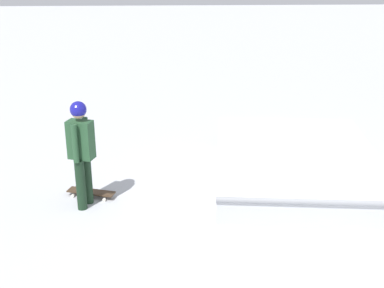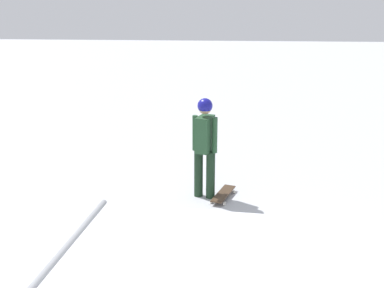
{
  "view_description": "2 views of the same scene",
  "coord_description": "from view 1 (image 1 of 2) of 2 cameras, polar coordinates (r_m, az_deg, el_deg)",
  "views": [
    {
      "loc": [
        7.16,
        -2.07,
        3.88
      ],
      "look_at": [
        -0.64,
        -1.73,
        0.9
      ],
      "focal_mm": 48.72,
      "sensor_mm": 36.0,
      "label": 1
    },
    {
      "loc": [
        -0.69,
        4.85,
        3.48
      ],
      "look_at": [
        -0.12,
        -3.26,
        1.0
      ],
      "focal_mm": 48.71,
      "sensor_mm": 36.0,
      "label": 2
    }
  ],
  "objects": [
    {
      "name": "ground_plane",
      "position": [
        8.4,
        12.18,
        -7.13
      ],
      "size": [
        60.0,
        60.0,
        0.0
      ],
      "primitive_type": "plane",
      "color": "#B7BABF"
    },
    {
      "name": "skate_ramp",
      "position": [
        8.46,
        11.6,
        -4.48
      ],
      "size": [
        5.64,
        3.13,
        0.74
      ],
      "rotation": [
        0.0,
        0.0,
        -0.1
      ],
      "color": "silver",
      "rests_on": "ground"
    },
    {
      "name": "skater",
      "position": [
        8.13,
        -12.04,
        -0.29
      ],
      "size": [
        0.42,
        0.43,
        1.73
      ],
      "rotation": [
        0.0,
        0.0,
        4.38
      ],
      "color": "black",
      "rests_on": "ground"
    },
    {
      "name": "skateboard",
      "position": [
        8.79,
        -10.98,
        -5.19
      ],
      "size": [
        0.43,
        0.82,
        0.09
      ],
      "rotation": [
        0.0,
        0.0,
        4.41
      ],
      "color": "#3F2D1E",
      "rests_on": "ground"
    }
  ]
}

